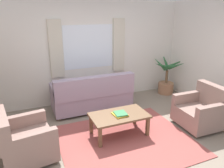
{
  "coord_description": "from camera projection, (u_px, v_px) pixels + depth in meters",
  "views": [
    {
      "loc": [
        -1.63,
        -3.17,
        2.35
      ],
      "look_at": [
        0.01,
        0.7,
        0.91
      ],
      "focal_mm": 34.9,
      "sensor_mm": 36.0,
      "label": 1
    }
  ],
  "objects": [
    {
      "name": "wall_back",
      "position": [
        88.0,
        52.0,
        5.67
      ],
      "size": [
        5.32,
        0.12,
        2.6
      ],
      "primitive_type": "cube",
      "color": "silver",
      "rests_on": "ground_plane"
    },
    {
      "name": "book_stack_on_table",
      "position": [
        120.0,
        114.0,
        4.16
      ],
      "size": [
        0.27,
        0.3,
        0.05
      ],
      "color": "gold",
      "rests_on": "coffee_table"
    },
    {
      "name": "potted_plant",
      "position": [
        166.0,
        80.0,
        6.36
      ],
      "size": [
        1.08,
        1.07,
        1.14
      ],
      "color": "#9E6B4C",
      "rests_on": "ground_plane"
    },
    {
      "name": "armchair_right",
      "position": [
        202.0,
        111.0,
        4.54
      ],
      "size": [
        0.84,
        0.86,
        0.88
      ],
      "rotation": [
        0.0,
        0.0,
        -1.6
      ],
      "color": "gray",
      "rests_on": "ground_plane"
    },
    {
      "name": "armchair_left",
      "position": [
        23.0,
        141.0,
        3.5
      ],
      "size": [
        0.93,
        0.95,
        0.88
      ],
      "rotation": [
        0.0,
        0.0,
        1.71
      ],
      "color": "gray",
      "rests_on": "ground_plane"
    },
    {
      "name": "couch",
      "position": [
        93.0,
        96.0,
        5.3
      ],
      "size": [
        1.9,
        0.82,
        0.92
      ],
      "rotation": [
        0.0,
        0.0,
        3.14
      ],
      "color": "#998499",
      "rests_on": "ground_plane"
    },
    {
      "name": "ground_plane",
      "position": [
        126.0,
        141.0,
        4.12
      ],
      "size": [
        6.24,
        6.24,
        0.0
      ],
      "primitive_type": "plane",
      "color": "gray"
    },
    {
      "name": "area_rug",
      "position": [
        126.0,
        140.0,
        4.12
      ],
      "size": [
        2.43,
        2.09,
        0.01
      ],
      "primitive_type": "cube",
      "color": "#9E4C47",
      "rests_on": "ground_plane"
    },
    {
      "name": "coffee_table",
      "position": [
        119.0,
        117.0,
        4.2
      ],
      "size": [
        1.1,
        0.64,
        0.44
      ],
      "color": "brown",
      "rests_on": "ground_plane"
    },
    {
      "name": "window_with_curtains",
      "position": [
        89.0,
        47.0,
        5.55
      ],
      "size": [
        1.98,
        0.07,
        1.4
      ],
      "color": "white"
    }
  ]
}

